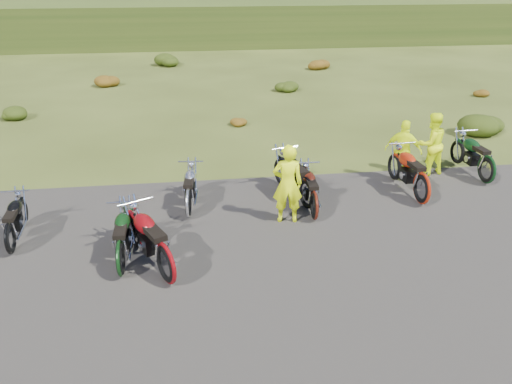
{
  "coord_description": "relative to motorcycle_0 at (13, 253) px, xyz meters",
  "views": [
    {
      "loc": [
        -2.09,
        -9.02,
        5.58
      ],
      "look_at": [
        -0.73,
        1.19,
        0.87
      ],
      "focal_mm": 35.0,
      "sensor_mm": 36.0,
      "label": 1
    }
  ],
  "objects": [
    {
      "name": "ground",
      "position": [
        5.99,
        -0.65,
        0.0
      ],
      "size": [
        300.0,
        300.0,
        0.0
      ],
      "primitive_type": "plane",
      "color": "#343E14",
      "rests_on": "ground"
    },
    {
      "name": "gravel_pad",
      "position": [
        5.99,
        -2.65,
        0.0
      ],
      "size": [
        20.0,
        12.0,
        0.04
      ],
      "primitive_type": "cube",
      "color": "black",
      "rests_on": "ground"
    },
    {
      "name": "hill_slope",
      "position": [
        5.99,
        49.35,
        0.0
      ],
      "size": [
        300.0,
        45.97,
        9.37
      ],
      "primitive_type": null,
      "rotation": [
        0.14,
        0.0,
        0.0
      ],
      "color": "#2C3F15",
      "rests_on": "ground"
    },
    {
      "name": "shrub_1",
      "position": [
        -3.11,
        10.65,
        0.31
      ],
      "size": [
        1.03,
        1.03,
        0.61
      ],
      "primitive_type": "ellipsoid",
      "color": "#22350D",
      "rests_on": "ground"
    },
    {
      "name": "shrub_2",
      "position": [
        -0.21,
        15.95,
        0.38
      ],
      "size": [
        1.3,
        1.3,
        0.77
      ],
      "primitive_type": "ellipsoid",
      "color": "#70330E",
      "rests_on": "ground"
    },
    {
      "name": "shrub_3",
      "position": [
        2.69,
        21.25,
        0.46
      ],
      "size": [
        1.56,
        1.56,
        0.92
      ],
      "primitive_type": "ellipsoid",
      "color": "#22350D",
      "rests_on": "ground"
    },
    {
      "name": "shrub_4",
      "position": [
        5.59,
        8.55,
        0.23
      ],
      "size": [
        0.77,
        0.77,
        0.45
      ],
      "primitive_type": "ellipsoid",
      "color": "#70330E",
      "rests_on": "ground"
    },
    {
      "name": "shrub_5",
      "position": [
        8.49,
        13.85,
        0.31
      ],
      "size": [
        1.03,
        1.03,
        0.61
      ],
      "primitive_type": "ellipsoid",
      "color": "#22350D",
      "rests_on": "ground"
    },
    {
      "name": "shrub_6",
      "position": [
        11.39,
        19.15,
        0.38
      ],
      "size": [
        1.3,
        1.3,
        0.77
      ],
      "primitive_type": "ellipsoid",
      "color": "#70330E",
      "rests_on": "ground"
    },
    {
      "name": "shrub_7",
      "position": [
        14.29,
        6.45,
        0.46
      ],
      "size": [
        1.56,
        1.56,
        0.92
      ],
      "primitive_type": "ellipsoid",
      "color": "#22350D",
      "rests_on": "ground"
    },
    {
      "name": "shrub_8",
      "position": [
        17.19,
        11.75,
        0.23
      ],
      "size": [
        0.77,
        0.77,
        0.45
      ],
      "primitive_type": "ellipsoid",
      "color": "#70330E",
      "rests_on": "ground"
    },
    {
      "name": "motorcycle_0",
      "position": [
        0.0,
        0.0,
        0.0
      ],
      "size": [
        0.76,
        1.93,
        0.99
      ],
      "primitive_type": null,
      "rotation": [
        0.0,
        0.0,
        1.64
      ],
      "color": "black",
      "rests_on": "ground"
    },
    {
      "name": "motorcycle_1",
      "position": [
        3.27,
        -1.52,
        0.0
      ],
      "size": [
        1.75,
        2.45,
        1.23
      ],
      "primitive_type": null,
      "rotation": [
        0.0,
        0.0,
        2.03
      ],
      "color": "maroon",
      "rests_on": "ground"
    },
    {
      "name": "motorcycle_2",
      "position": [
        2.39,
        -1.15,
        0.0
      ],
      "size": [
        0.69,
        2.05,
        1.07
      ],
      "primitive_type": null,
      "rotation": [
        0.0,
        0.0,
        1.58
      ],
      "color": "black",
      "rests_on": "ground"
    },
    {
      "name": "motorcycle_3",
      "position": [
        3.72,
        1.17,
        0.0
      ],
      "size": [
        0.84,
        2.03,
        1.04
      ],
      "primitive_type": null,
      "rotation": [
        0.0,
        0.0,
        1.48
      ],
      "color": "#B9B8BD",
      "rests_on": "ground"
    },
    {
      "name": "motorcycle_4",
      "position": [
        6.68,
        0.65,
        0.0
      ],
      "size": [
        0.75,
        2.03,
        1.05
      ],
      "primitive_type": null,
      "rotation": [
        0.0,
        0.0,
        1.53
      ],
      "color": "#48150C",
      "rests_on": "ground"
    },
    {
      "name": "motorcycle_5",
      "position": [
        6.63,
        1.27,
        0.0
      ],
      "size": [
        1.31,
        2.43,
        1.21
      ],
      "primitive_type": null,
      "rotation": [
        0.0,
        0.0,
        1.82
      ],
      "color": "black",
      "rests_on": "ground"
    },
    {
      "name": "motorcycle_6",
      "position": [
        9.57,
        1.14,
        0.0
      ],
      "size": [
        0.91,
        2.37,
        1.22
      ],
      "primitive_type": null,
      "rotation": [
        0.0,
        0.0,
        1.63
      ],
      "color": "#9B200B",
      "rests_on": "ground"
    },
    {
      "name": "motorcycle_7",
      "position": [
        11.92,
        2.15,
        0.0
      ],
      "size": [
        0.84,
        2.27,
        1.17
      ],
      "primitive_type": null,
      "rotation": [
        0.0,
        0.0,
        1.61
      ],
      "color": "black",
      "rests_on": "ground"
    },
    {
      "name": "person_middle",
      "position": [
        6.01,
        0.65,
        0.95
      ],
      "size": [
        0.73,
        0.52,
        1.9
      ],
      "primitive_type": "imported",
      "rotation": [
        0.0,
        0.0,
        3.05
      ],
      "color": "#DEF50C",
      "rests_on": "ground"
    },
    {
      "name": "person_right_a",
      "position": [
        10.63,
        3.02,
        0.91
      ],
      "size": [
        1.0,
        0.85,
        1.81
      ],
      "primitive_type": "imported",
      "rotation": [
        0.0,
        0.0,
        3.35
      ],
      "color": "#DEF50C",
      "rests_on": "ground"
    },
    {
      "name": "person_right_b",
      "position": [
        9.67,
        2.7,
        0.86
      ],
      "size": [
        1.08,
        0.88,
        1.72
      ],
      "primitive_type": "imported",
      "rotation": [
        0.0,
        0.0,
        2.59
      ],
      "color": "#DEF50C",
      "rests_on": "ground"
    }
  ]
}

